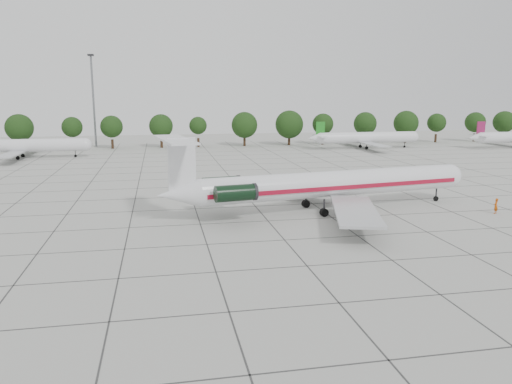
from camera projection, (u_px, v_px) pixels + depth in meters
ground at (268, 221)px, 59.02m from camera, size 260.00×260.00×0.00m
apron_joints at (246, 196)px, 73.46m from camera, size 170.00×170.00×0.02m
main_airliner at (320, 184)px, 63.11m from camera, size 42.18×32.95×9.95m
ground_crew at (496, 206)px, 62.48m from camera, size 0.85×0.79×1.95m
bg_airliner_b at (23, 146)px, 115.24m from camera, size 28.24×27.20×7.40m
bg_airliner_d at (366, 138)px, 136.30m from camera, size 28.24×27.20×7.40m
tree_line at (161, 126)px, 137.53m from camera, size 249.86×8.44×10.22m
floodlight_mast at (93, 95)px, 139.23m from camera, size 1.60×1.60×25.45m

